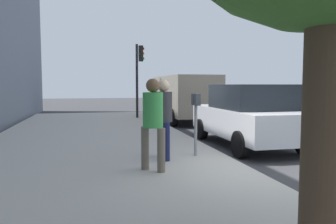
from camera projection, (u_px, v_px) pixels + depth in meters
name	position (u px, v px, depth m)	size (l,w,h in m)	color
ground_plane	(251.00, 175.00, 6.40)	(80.00, 80.00, 0.00)	#38383A
sidewalk_slab	(93.00, 182.00, 5.71)	(28.00, 6.00, 0.15)	#B7B2A8
parking_meter	(196.00, 111.00, 7.43)	(0.36, 0.12, 1.41)	gray
pedestrian_at_meter	(164.00, 113.00, 7.08)	(0.52, 0.37, 1.72)	#191E4C
pedestrian_bystander	(153.00, 117.00, 6.10)	(0.43, 0.40, 1.72)	#726656
parked_sedan_near	(248.00, 115.00, 9.40)	(4.40, 1.97, 1.77)	silver
parked_van_far	(184.00, 96.00, 15.77)	(5.21, 2.13, 2.18)	gray
traffic_signal	(139.00, 68.00, 16.15)	(0.24, 0.44, 3.60)	black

